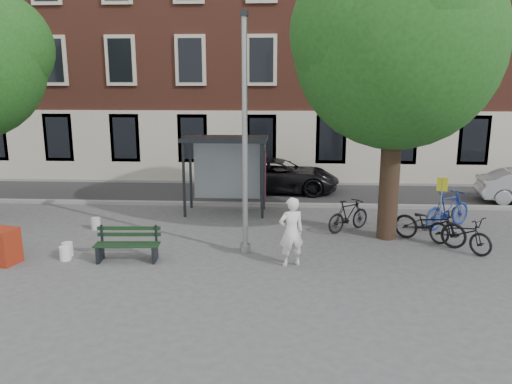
{
  "coord_description": "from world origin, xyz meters",
  "views": [
    {
      "loc": [
        1.01,
        -12.59,
        4.5
      ],
      "look_at": [
        0.22,
        1.12,
        1.4
      ],
      "focal_mm": 35.0,
      "sensor_mm": 36.0,
      "label": 1
    }
  ],
  "objects_px": {
    "lamppost": "(245,149)",
    "bus_shelter": "(237,158)",
    "car_dark": "(280,175)",
    "bike_d": "(348,215)",
    "notice_sign": "(441,195)",
    "bike_c": "(460,232)",
    "bike_a": "(430,224)",
    "bench": "(128,246)",
    "painter": "(291,232)",
    "bike_b": "(448,209)"
  },
  "relations": [
    {
      "from": "bench",
      "to": "bike_c",
      "type": "distance_m",
      "value": 8.78
    },
    {
      "from": "painter",
      "to": "notice_sign",
      "type": "height_order",
      "value": "notice_sign"
    },
    {
      "from": "bike_a",
      "to": "bike_d",
      "type": "height_order",
      "value": "bike_a"
    },
    {
      "from": "bus_shelter",
      "to": "bench",
      "type": "height_order",
      "value": "bus_shelter"
    },
    {
      "from": "painter",
      "to": "lamppost",
      "type": "bearing_deg",
      "value": -55.82
    },
    {
      "from": "painter",
      "to": "bike_c",
      "type": "relative_size",
      "value": 0.94
    },
    {
      "from": "painter",
      "to": "bike_d",
      "type": "relative_size",
      "value": 1.06
    },
    {
      "from": "lamppost",
      "to": "painter",
      "type": "bearing_deg",
      "value": -36.53
    },
    {
      "from": "bike_a",
      "to": "bike_c",
      "type": "relative_size",
      "value": 1.12
    },
    {
      "from": "bench",
      "to": "car_dark",
      "type": "distance_m",
      "value": 9.08
    },
    {
      "from": "car_dark",
      "to": "notice_sign",
      "type": "height_order",
      "value": "notice_sign"
    },
    {
      "from": "bike_a",
      "to": "notice_sign",
      "type": "xyz_separation_m",
      "value": [
        0.48,
        0.69,
        0.69
      ]
    },
    {
      "from": "bus_shelter",
      "to": "notice_sign",
      "type": "distance_m",
      "value": 6.64
    },
    {
      "from": "bench",
      "to": "bike_d",
      "type": "bearing_deg",
      "value": 22.37
    },
    {
      "from": "painter",
      "to": "car_dark",
      "type": "height_order",
      "value": "painter"
    },
    {
      "from": "bike_b",
      "to": "car_dark",
      "type": "relative_size",
      "value": 0.4
    },
    {
      "from": "car_dark",
      "to": "notice_sign",
      "type": "relative_size",
      "value": 2.77
    },
    {
      "from": "bike_a",
      "to": "painter",
      "type": "bearing_deg",
      "value": 154.29
    },
    {
      "from": "bike_c",
      "to": "bike_d",
      "type": "bearing_deg",
      "value": 110.94
    },
    {
      "from": "bus_shelter",
      "to": "painter",
      "type": "distance_m",
      "value": 5.41
    },
    {
      "from": "bus_shelter",
      "to": "bike_b",
      "type": "relative_size",
      "value": 1.46
    },
    {
      "from": "lamppost",
      "to": "bus_shelter",
      "type": "bearing_deg",
      "value": 98.43
    },
    {
      "from": "bike_b",
      "to": "lamppost",
      "type": "bearing_deg",
      "value": 79.29
    },
    {
      "from": "lamppost",
      "to": "bus_shelter",
      "type": "height_order",
      "value": "lamppost"
    },
    {
      "from": "car_dark",
      "to": "bike_d",
      "type": "bearing_deg",
      "value": -154.72
    },
    {
      "from": "bike_d",
      "to": "bus_shelter",
      "type": "bearing_deg",
      "value": 22.62
    },
    {
      "from": "bike_a",
      "to": "bike_d",
      "type": "distance_m",
      "value": 2.36
    },
    {
      "from": "car_dark",
      "to": "bike_b",
      "type": "bearing_deg",
      "value": -129.35
    },
    {
      "from": "lamppost",
      "to": "bus_shelter",
      "type": "xyz_separation_m",
      "value": [
        -0.61,
        4.11,
        -0.87
      ]
    },
    {
      "from": "painter",
      "to": "bus_shelter",
      "type": "bearing_deg",
      "value": -89.39
    },
    {
      "from": "lamppost",
      "to": "bike_a",
      "type": "relative_size",
      "value": 2.95
    },
    {
      "from": "bike_b",
      "to": "notice_sign",
      "type": "relative_size",
      "value": 1.12
    },
    {
      "from": "lamppost",
      "to": "bike_b",
      "type": "bearing_deg",
      "value": 23.27
    },
    {
      "from": "bench",
      "to": "bike_b",
      "type": "height_order",
      "value": "bike_b"
    },
    {
      "from": "bike_b",
      "to": "notice_sign",
      "type": "bearing_deg",
      "value": 115.09
    },
    {
      "from": "bike_c",
      "to": "bike_d",
      "type": "height_order",
      "value": "bike_d"
    },
    {
      "from": "bike_b",
      "to": "bike_d",
      "type": "height_order",
      "value": "bike_b"
    },
    {
      "from": "bus_shelter",
      "to": "bike_c",
      "type": "height_order",
      "value": "bus_shelter"
    },
    {
      "from": "bike_b",
      "to": "bike_c",
      "type": "bearing_deg",
      "value": 137.26
    },
    {
      "from": "lamppost",
      "to": "bike_c",
      "type": "xyz_separation_m",
      "value": [
        5.75,
        0.54,
        -2.3
      ]
    },
    {
      "from": "bike_d",
      "to": "car_dark",
      "type": "xyz_separation_m",
      "value": [
        -2.15,
        5.4,
        0.18
      ]
    },
    {
      "from": "bike_c",
      "to": "notice_sign",
      "type": "distance_m",
      "value": 1.46
    },
    {
      "from": "bike_b",
      "to": "car_dark",
      "type": "height_order",
      "value": "car_dark"
    },
    {
      "from": "lamppost",
      "to": "painter",
      "type": "relative_size",
      "value": 3.52
    },
    {
      "from": "bench",
      "to": "bike_d",
      "type": "relative_size",
      "value": 1.01
    },
    {
      "from": "painter",
      "to": "bike_b",
      "type": "height_order",
      "value": "painter"
    },
    {
      "from": "bus_shelter",
      "to": "bike_a",
      "type": "distance_m",
      "value": 6.6
    },
    {
      "from": "bus_shelter",
      "to": "bike_c",
      "type": "relative_size",
      "value": 1.54
    },
    {
      "from": "bike_b",
      "to": "notice_sign",
      "type": "distance_m",
      "value": 1.16
    },
    {
      "from": "bike_c",
      "to": "notice_sign",
      "type": "bearing_deg",
      "value": 58.22
    }
  ]
}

